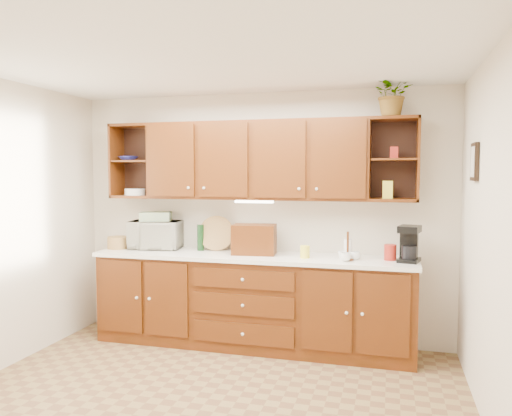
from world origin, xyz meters
The scene contains 25 objects.
floor centered at (0.00, 0.00, 0.00)m, with size 4.00×4.00×0.00m, color olive.
ceiling centered at (0.00, 0.00, 2.60)m, with size 4.00×4.00×0.00m, color white.
back_wall centered at (0.00, 1.75, 1.30)m, with size 4.00×4.00×0.00m, color beige.
right_wall centered at (2.00, 0.00, 1.30)m, with size 3.50×3.50×0.00m, color beige.
base_cabinets centered at (0.00, 1.45, 0.45)m, with size 3.20×0.60×0.90m, color #3E1D07.
countertop centered at (0.00, 1.44, 0.92)m, with size 3.24×0.64×0.04m, color white.
upper_cabinets centered at (0.01, 1.59, 1.89)m, with size 3.20×0.33×0.80m.
undercabinet_light centered at (0.00, 1.53, 1.47)m, with size 0.40×0.05×0.03m, color white.
framed_picture centered at (1.98, 0.90, 1.85)m, with size 0.03×0.24×0.30m, color black.
wicker_basket centered at (-1.52, 1.45, 1.01)m, with size 0.22×0.22×0.13m, color olive.
microwave centered at (-1.12, 1.58, 1.09)m, with size 0.55×0.37×0.30m, color beige.
towel_stack centered at (-1.12, 1.58, 1.29)m, with size 0.32×0.23×0.10m, color #D2D765.
wine_bottle centered at (-0.60, 1.56, 1.08)m, with size 0.07×0.07×0.28m, color black.
woven_tray centered at (-0.44, 1.61, 0.95)m, with size 0.37×0.37×0.02m, color olive.
bread_box centered at (0.02, 1.48, 1.09)m, with size 0.43×0.27×0.30m, color #3E1D07.
mug_tree centered at (0.96, 1.37, 0.98)m, with size 0.25×0.25×0.27m.
canister_red centered at (1.35, 1.47, 1.01)m, with size 0.11×0.11×0.15m, color maroon.
canister_white centered at (0.96, 1.41, 1.04)m, with size 0.08×0.08×0.20m, color white.
canister_yellow centered at (0.55, 1.38, 1.00)m, with size 0.09×0.09×0.12m, color yellow.
coffee_maker centered at (1.52, 1.44, 1.10)m, with size 0.23×0.27×0.34m.
bowl_stack centered at (-1.44, 1.58, 1.92)m, with size 0.19×0.19×0.05m, color navy.
plate_stack centered at (-1.36, 1.57, 1.56)m, with size 0.23×0.23×0.07m, color white.
pantry_box_yellow centered at (1.32, 1.56, 1.60)m, with size 0.09×0.07×0.17m, color yellow.
pantry_box_red centered at (1.37, 1.56, 1.96)m, with size 0.07×0.06×0.11m, color maroon.
potted_plant centered at (1.35, 1.52, 2.50)m, with size 0.37×0.32×0.42m, color #999999.
Camera 1 is at (1.34, -3.36, 1.76)m, focal length 35.00 mm.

